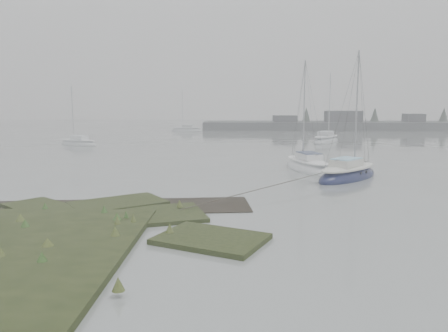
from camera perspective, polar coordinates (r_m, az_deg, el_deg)
ground at (r=44.99m, az=-0.29°, el=2.32°), size 160.00×160.00×0.00m
far_shoreline at (r=80.88m, az=19.84°, el=5.07°), size 60.00×8.00×4.15m
sailboat_main at (r=27.98m, az=15.86°, el=-1.09°), size 5.49×5.72×8.43m
sailboat_white at (r=30.91m, az=10.80°, el=-0.07°), size 3.35×6.09×8.17m
sailboat_far_a at (r=50.76m, az=-18.49°, el=2.82°), size 5.20×3.74×7.06m
sailboat_far_b at (r=52.94m, az=13.19°, el=3.29°), size 4.93×6.33×8.71m
sailboat_far_c at (r=72.28m, az=-4.89°, el=4.71°), size 5.28×2.22×7.24m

